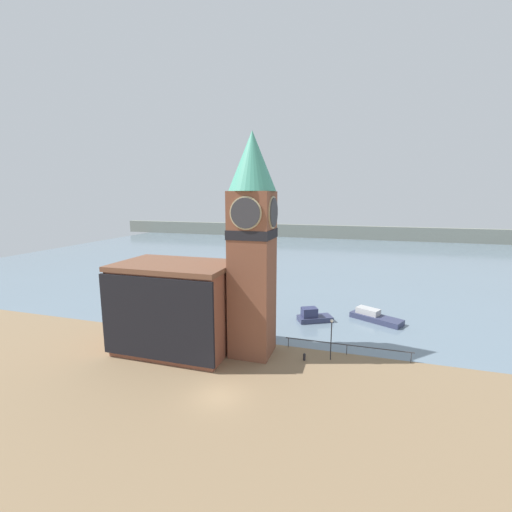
% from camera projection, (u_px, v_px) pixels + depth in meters
% --- Properties ---
extents(ground_plane, '(160.00, 160.00, 0.00)m').
position_uv_depth(ground_plane, '(218.00, 396.00, 27.80)').
color(ground_plane, '#846B4C').
extents(water, '(160.00, 120.00, 0.00)m').
position_uv_depth(water, '(319.00, 255.00, 94.67)').
color(water, slate).
rests_on(water, ground_plane).
extents(far_shoreline, '(180.00, 3.00, 5.00)m').
position_uv_depth(far_shoreline, '(331.00, 232.00, 131.96)').
color(far_shoreline, gray).
rests_on(far_shoreline, water).
extents(pier_railing, '(12.75, 0.08, 1.09)m').
position_uv_depth(pier_railing, '(347.00, 346.00, 34.92)').
color(pier_railing, '#333338').
rests_on(pier_railing, ground_plane).
extents(clock_tower, '(4.60, 4.60, 22.07)m').
position_uv_depth(clock_tower, '(252.00, 241.00, 33.49)').
color(clock_tower, brown).
rests_on(clock_tower, ground_plane).
extents(pier_building, '(11.94, 7.77, 9.29)m').
position_uv_depth(pier_building, '(175.00, 307.00, 35.62)').
color(pier_building, brown).
rests_on(pier_building, ground_plane).
extents(boat_near, '(4.78, 3.77, 1.84)m').
position_uv_depth(boat_near, '(313.00, 316.00, 44.33)').
color(boat_near, '#333856').
rests_on(boat_near, water).
extents(boat_far, '(6.79, 5.02, 1.46)m').
position_uv_depth(boat_far, '(374.00, 317.00, 44.59)').
color(boat_far, '#333856').
rests_on(boat_far, water).
extents(mooring_bollard_near, '(0.27, 0.27, 0.73)m').
position_uv_depth(mooring_bollard_near, '(304.00, 356.00, 33.79)').
color(mooring_bollard_near, black).
rests_on(mooring_bollard_near, ground_plane).
extents(lamp_post, '(0.32, 0.32, 4.21)m').
position_uv_depth(lamp_post, '(331.00, 332.00, 33.49)').
color(lamp_post, black).
rests_on(lamp_post, ground_plane).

